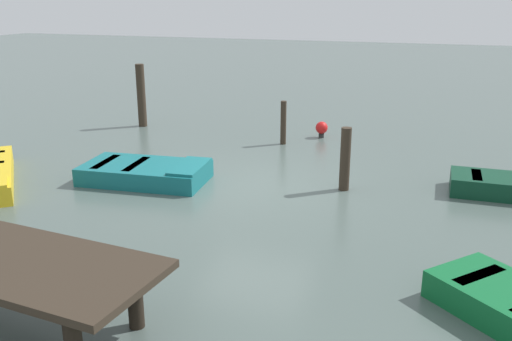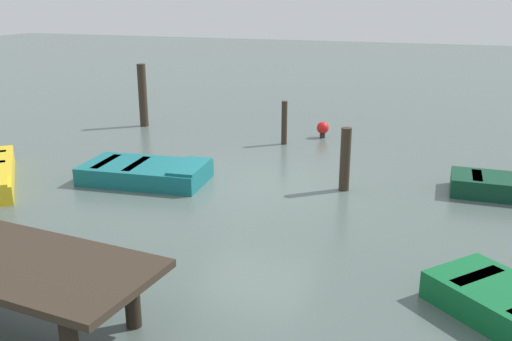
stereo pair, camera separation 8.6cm
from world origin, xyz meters
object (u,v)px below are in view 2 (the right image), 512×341
(mooring_piling_near_left, at_px, (345,159))
(marker_buoy, at_px, (323,128))
(rowboat_teal, at_px, (146,172))
(mooring_piling_center, at_px, (143,95))
(mooring_piling_far_right, at_px, (284,123))

(mooring_piling_near_left, height_order, marker_buoy, mooring_piling_near_left)
(rowboat_teal, relative_size, mooring_piling_center, 1.46)
(rowboat_teal, distance_m, mooring_piling_center, 5.76)
(rowboat_teal, bearing_deg, mooring_piling_center, 115.20)
(rowboat_teal, bearing_deg, marker_buoy, 56.02)
(mooring_piling_near_left, distance_m, marker_buoy, 4.66)
(mooring_piling_near_left, bearing_deg, marker_buoy, -71.64)
(marker_buoy, bearing_deg, mooring_piling_near_left, 108.36)
(mooring_piling_center, height_order, mooring_piling_near_left, mooring_piling_center)
(rowboat_teal, height_order, mooring_piling_center, mooring_piling_center)
(mooring_piling_near_left, bearing_deg, rowboat_teal, 11.28)
(mooring_piling_center, xyz_separation_m, marker_buoy, (-5.79, -0.36, -0.71))
(mooring_piling_center, relative_size, marker_buoy, 4.13)
(rowboat_teal, xyz_separation_m, mooring_piling_far_right, (-2.03, -4.20, 0.40))
(rowboat_teal, xyz_separation_m, mooring_piling_near_left, (-4.36, -0.87, 0.48))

